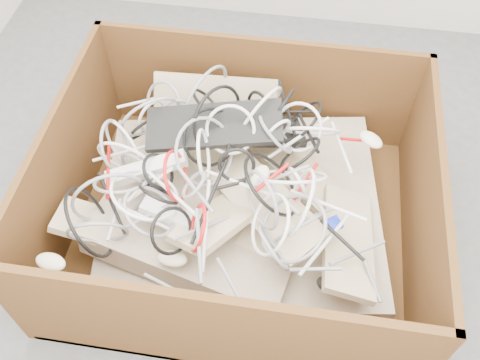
# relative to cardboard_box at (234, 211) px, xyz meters

# --- Properties ---
(ground) EXTENTS (3.00, 3.00, 0.00)m
(ground) POSITION_rel_cardboard_box_xyz_m (0.08, -0.10, -0.13)
(ground) COLOR #48484A
(ground) RESTS_ON ground
(cardboard_box) EXTENTS (1.30, 1.08, 0.54)m
(cardboard_box) POSITION_rel_cardboard_box_xyz_m (0.00, 0.00, 0.00)
(cardboard_box) COLOR #3F260F
(cardboard_box) RESTS_ON ground
(keyboard_pile) EXTENTS (1.08, 0.90, 0.39)m
(keyboard_pile) POSITION_rel_cardboard_box_xyz_m (0.01, 0.03, 0.15)
(keyboard_pile) COLOR beige
(keyboard_pile) RESTS_ON cardboard_box
(mice_scatter) EXTENTS (1.06, 0.75, 0.20)m
(mice_scatter) POSITION_rel_cardboard_box_xyz_m (-0.04, -0.10, 0.21)
(mice_scatter) COLOR beige
(mice_scatter) RESTS_ON keyboard_pile
(power_strip_left) EXTENTS (0.29, 0.14, 0.12)m
(power_strip_left) POSITION_rel_cardboard_box_xyz_m (-0.29, -0.04, 0.25)
(power_strip_left) COLOR silver
(power_strip_left) RESTS_ON keyboard_pile
(power_strip_right) EXTENTS (0.30, 0.11, 0.10)m
(power_strip_right) POSITION_rel_cardboard_box_xyz_m (-0.14, -0.19, 0.19)
(power_strip_right) COLOR silver
(power_strip_right) RESTS_ON keyboard_pile
(vga_plug) EXTENTS (0.06, 0.06, 0.03)m
(vga_plug) POSITION_rel_cardboard_box_xyz_m (0.35, -0.15, 0.23)
(vga_plug) COLOR #0C1CB4
(vga_plug) RESTS_ON keyboard_pile
(cable_tangle) EXTENTS (1.06, 0.89, 0.46)m
(cable_tangle) POSITION_rel_cardboard_box_xyz_m (-0.07, -0.00, 0.27)
(cable_tangle) COLOR silver
(cable_tangle) RESTS_ON keyboard_pile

